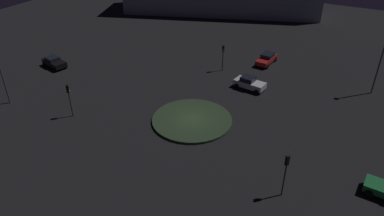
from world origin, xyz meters
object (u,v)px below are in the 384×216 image
car_red (267,59)px  traffic_light_northwest (286,168)px  traffic_light_south (223,53)px  car_black (54,62)px  traffic_light_northeast (69,94)px  car_white (249,83)px  streetlamp_southwest (384,49)px

car_red → traffic_light_northwest: traffic_light_northwest is taller
car_red → traffic_light_south: 7.40m
car_black → traffic_light_south: 24.40m
traffic_light_northeast → traffic_light_south: (-10.04, -19.10, -0.15)m
car_black → traffic_light_northwest: 37.75m
car_black → car_white: bearing=27.5°
car_white → streetlamp_southwest: size_ratio=0.46×
car_red → traffic_light_northeast: bearing=-25.9°
traffic_light_northeast → traffic_light_south: size_ratio=1.06×
traffic_light_south → car_white: bearing=47.6°
car_red → car_black: car_red is taller
traffic_light_northeast → traffic_light_south: bearing=38.5°
car_white → car_red: car_white is taller
car_red → car_black: bearing=-54.4°
traffic_light_northwest → traffic_light_south: size_ratio=1.11×
traffic_light_northwest → streetlamp_southwest: (-5.05, -22.89, 3.02)m
car_red → traffic_light_northeast: traffic_light_northeast is taller
car_red → traffic_light_northwest: size_ratio=1.07×
car_black → traffic_light_south: bearing=38.3°
car_black → traffic_light_northwest: (-36.38, 9.83, 2.21)m
traffic_light_northeast → streetlamp_southwest: (-29.43, -21.85, 3.15)m
car_white → traffic_light_northeast: size_ratio=1.04×
car_white → traffic_light_south: (5.29, -3.37, 1.88)m
car_white → car_red: (0.51, -8.69, -0.04)m
car_black → traffic_light_northeast: (-12.00, 8.80, 2.08)m
traffic_light_northeast → streetlamp_southwest: 36.79m
traffic_light_northeast → traffic_light_south: traffic_light_northeast is taller
traffic_light_south → streetlamp_southwest: size_ratio=0.42×
car_white → traffic_light_northwest: traffic_light_northwest is taller
traffic_light_northwest → traffic_light_northeast: bearing=26.0°
car_white → traffic_light_northeast: bearing=-126.5°
traffic_light_northwest → streetlamp_southwest: streetlamp_southwest is taller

